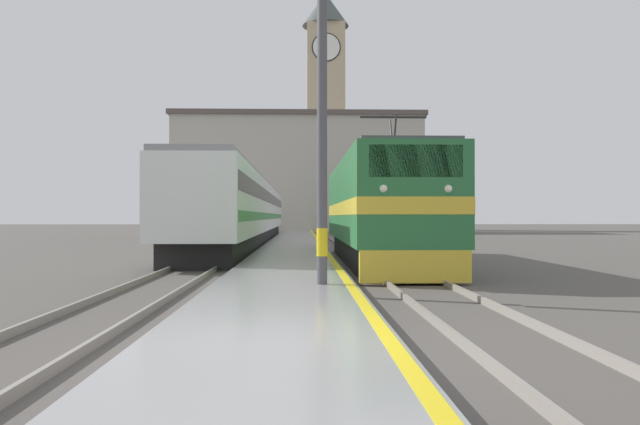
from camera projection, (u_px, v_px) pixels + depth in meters
name	position (u px, v px, depth m)	size (l,w,h in m)	color
ground_plane	(295.00, 245.00, 37.50)	(200.00, 200.00, 0.00)	#514C47
platform	(294.00, 247.00, 32.50)	(3.11, 140.00, 0.28)	#999999
rail_track_near	(355.00, 249.00, 32.60)	(2.83, 140.00, 0.16)	#514C47
rail_track_far	(236.00, 249.00, 32.41)	(2.84, 140.00, 0.16)	#514C47
locomotive_train	(378.00, 210.00, 22.74)	(2.92, 15.19, 4.79)	black
passenger_train	(248.00, 210.00, 39.58)	(2.92, 41.80, 3.91)	black
catenary_mast	(328.00, 103.00, 13.39)	(2.66, 0.24, 7.63)	#4C4C51
clock_tower	(325.00, 103.00, 83.20)	(6.20, 6.20, 31.64)	tan
station_building	(298.00, 173.00, 69.42)	(27.57, 8.16, 13.02)	#B7B2A3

